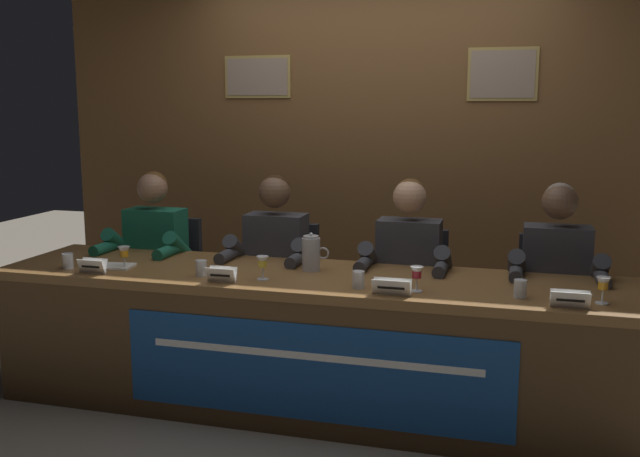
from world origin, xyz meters
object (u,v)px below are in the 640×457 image
at_px(chair_center_right, 411,307).
at_px(document_stack_far_left, 114,266).
at_px(juice_glass_far_left, 124,253).
at_px(water_cup_center_right, 358,280).
at_px(water_cup_far_right, 520,290).
at_px(juice_glass_center_right, 417,274).
at_px(water_pitcher_central, 311,253).
at_px(nameplate_center_right, 392,287).
at_px(chair_center_left, 283,298).
at_px(panelist_center_left, 272,262).
at_px(panelist_far_right, 556,279).
at_px(juice_glass_center_left, 263,263).
at_px(nameplate_far_left, 93,266).
at_px(nameplate_far_right, 570,299).
at_px(water_cup_far_left, 68,262).
at_px(water_cup_center_left, 201,269).
at_px(conference_table, 314,323).
at_px(chair_far_left, 167,289).
at_px(chair_far_right, 552,318).
at_px(juice_glass_far_right, 603,285).
at_px(panelist_far_left, 150,254).
at_px(nameplate_center_left, 222,275).
at_px(panelist_center_right, 407,270).

xyz_separation_m(chair_center_right, document_stack_far_left, (-1.56, -0.71, 0.31)).
xyz_separation_m(juice_glass_far_left, water_cup_center_right, (1.33, -0.07, -0.05)).
bearing_deg(water_cup_far_right, juice_glass_center_right, -177.73).
height_order(water_cup_center_right, water_pitcher_central, water_pitcher_central).
relative_size(nameplate_center_right, document_stack_far_left, 0.80).
height_order(chair_center_left, nameplate_center_right, chair_center_left).
xyz_separation_m(panelist_center_left, document_stack_far_left, (-0.75, -0.51, 0.04)).
distance_m(juice_glass_center_right, panelist_far_right, 0.90).
bearing_deg(document_stack_far_left, juice_glass_center_left, -2.95).
bearing_deg(chair_center_right, nameplate_far_left, -151.23).
xyz_separation_m(water_cup_center_right, nameplate_far_right, (0.98, -0.10, 0.00)).
xyz_separation_m(water_cup_far_left, nameplate_far_right, (2.62, -0.08, 0.00)).
distance_m(water_cup_center_left, panelist_far_right, 1.90).
bearing_deg(juice_glass_center_left, document_stack_far_left, 177.05).
xyz_separation_m(conference_table, water_pitcher_central, (-0.08, 0.20, 0.32)).
bearing_deg(document_stack_far_left, chair_far_left, 94.71).
height_order(nameplate_far_left, nameplate_far_right, same).
distance_m(chair_far_right, juice_glass_far_right, 0.88).
bearing_deg(nameplate_far_left, panelist_far_left, 92.52).
height_order(panelist_far_left, panelist_center_left, same).
relative_size(nameplate_center_left, panelist_far_right, 0.12).
relative_size(nameplate_far_left, nameplate_center_right, 0.82).
bearing_deg(water_cup_far_left, conference_table, 4.77).
bearing_deg(panelist_center_right, conference_table, -129.26).
bearing_deg(document_stack_far_left, chair_center_right, 24.55).
xyz_separation_m(chair_far_left, chair_far_right, (2.42, 0.00, 0.00)).
bearing_deg(conference_table, water_cup_center_right, -21.44).
xyz_separation_m(nameplate_center_right, juice_glass_far_right, (0.95, 0.11, 0.05)).
bearing_deg(panelist_center_left, water_cup_far_right, -21.52).
xyz_separation_m(nameplate_far_right, water_pitcher_central, (-1.31, 0.40, 0.05)).
distance_m(panelist_center_left, panelist_center_right, 0.81).
distance_m(nameplate_far_left, panelist_center_left, 1.03).
bearing_deg(nameplate_far_left, water_cup_center_right, 3.18).
height_order(panelist_center_left, water_pitcher_central, panelist_center_left).
bearing_deg(nameplate_center_right, panelist_far_left, 157.46).
bearing_deg(chair_far_right, nameplate_far_left, -160.01).
bearing_deg(nameplate_center_right, nameplate_far_right, -0.23).
xyz_separation_m(juice_glass_far_left, water_cup_center_left, (0.48, -0.05, -0.05)).
relative_size(nameplate_far_left, water_cup_center_left, 1.79).
bearing_deg(juice_glass_far_left, chair_far_right, 17.51).
bearing_deg(panelist_far_right, water_cup_far_right, -108.47).
relative_size(juice_glass_center_left, water_pitcher_central, 0.59).
xyz_separation_m(chair_far_left, panelist_far_left, (0.00, -0.20, 0.28)).
bearing_deg(chair_far_left, nameplate_far_left, -88.06).
height_order(panelist_far_left, juice_glass_center_left, panelist_far_left).
bearing_deg(water_cup_far_right, chair_center_right, 129.13).
bearing_deg(juice_glass_far_left, water_cup_far_left, -164.44).
relative_size(water_cup_center_left, water_cup_center_right, 1.00).
bearing_deg(water_cup_far_right, conference_table, 176.04).
distance_m(water_cup_far_left, nameplate_far_right, 2.62).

